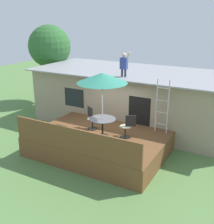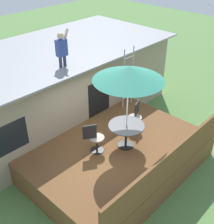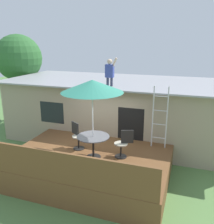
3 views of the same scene
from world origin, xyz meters
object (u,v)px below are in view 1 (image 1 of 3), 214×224
(person_figure, at_px, (124,63))
(patio_chair_left, at_px, (92,118))
(backyard_tree, at_px, (50,47))
(patio_umbrella, at_px, (102,78))
(step_ladder, at_px, (162,106))
(patio_chair_right, at_px, (127,127))
(patio_table, at_px, (102,122))

(person_figure, distance_m, patio_chair_left, 2.86)
(person_figure, height_order, backyard_tree, backyard_tree)
(backyard_tree, bearing_deg, patio_umbrella, -36.89)
(backyard_tree, bearing_deg, patio_chair_left, -37.55)
(person_figure, bearing_deg, step_ladder, -22.27)
(patio_umbrella, xyz_separation_m, person_figure, (-0.24, 2.38, 0.19))
(patio_umbrella, relative_size, backyard_tree, 0.53)
(person_figure, distance_m, backyard_tree, 6.67)
(patio_umbrella, distance_m, backyard_tree, 8.06)
(patio_chair_right, height_order, backyard_tree, backyard_tree)
(person_figure, bearing_deg, patio_umbrella, -84.25)
(step_ladder, relative_size, patio_chair_left, 2.39)
(patio_table, bearing_deg, person_figure, 95.75)
(patio_table, distance_m, patio_chair_left, 0.96)
(patio_table, distance_m, patio_chair_right, 0.97)
(patio_table, distance_m, patio_umbrella, 1.76)
(person_figure, height_order, patio_chair_right, person_figure)
(step_ladder, relative_size, backyard_tree, 0.46)
(patio_table, bearing_deg, patio_umbrella, 90.00)
(patio_table, relative_size, person_figure, 0.94)
(person_figure, xyz_separation_m, patio_chair_left, (-0.57, -1.88, -2.08))
(patio_chair_right, bearing_deg, person_figure, -82.94)
(patio_umbrella, height_order, person_figure, person_figure)
(patio_table, distance_m, person_figure, 3.09)
(patio_chair_left, bearing_deg, backyard_tree, 174.31)
(patio_umbrella, height_order, patio_chair_left, patio_umbrella)
(patio_umbrella, distance_m, person_figure, 2.40)
(step_ladder, relative_size, patio_chair_right, 2.39)
(patio_table, relative_size, backyard_tree, 0.22)
(step_ladder, bearing_deg, patio_table, -141.01)
(step_ladder, xyz_separation_m, person_figure, (-2.11, 0.86, 1.44))
(patio_table, xyz_separation_m, patio_umbrella, (0.00, 0.00, 1.76))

